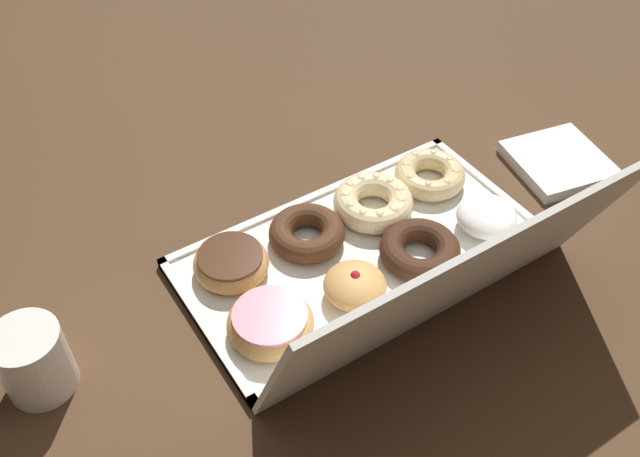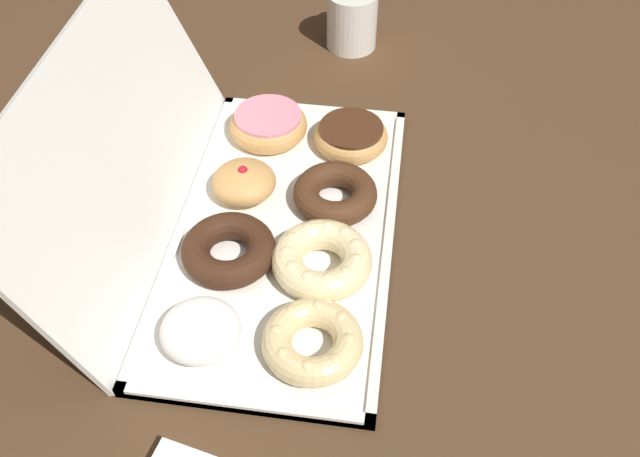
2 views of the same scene
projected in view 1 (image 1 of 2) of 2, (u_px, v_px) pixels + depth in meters
ground_plane at (361, 255)px, 1.04m from camera, size 3.00×3.00×0.00m
donut_box at (361, 252)px, 1.03m from camera, size 0.52×0.28×0.01m
box_lid_open at (461, 282)px, 0.83m from camera, size 0.52×0.11×0.26m
cruller_donut_0 at (430, 174)px, 1.12m from camera, size 0.11×0.11×0.04m
cruller_donut_1 at (373, 202)px, 1.07m from camera, size 0.12×0.12×0.04m
chocolate_cake_ring_donut_2 at (307, 233)px, 1.03m from camera, size 0.11×0.11×0.03m
chocolate_frosted_donut_3 at (231, 263)px, 0.99m from camera, size 0.11×0.11×0.03m
powdered_filled_donut_4 at (487, 216)px, 1.05m from camera, size 0.09×0.09×0.04m
chocolate_cake_ring_donut_5 at (420, 250)px, 1.01m from camera, size 0.12×0.12×0.04m
jelly_filled_donut_6 at (355, 285)px, 0.95m from camera, size 0.09×0.09×0.05m
pink_frosted_donut_7 at (270, 323)px, 0.91m from camera, size 0.11×0.11×0.04m
coffee_mug at (30, 361)px, 0.84m from camera, size 0.11×0.09×0.10m
napkin_stack at (558, 162)px, 1.17m from camera, size 0.17×0.17×0.02m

